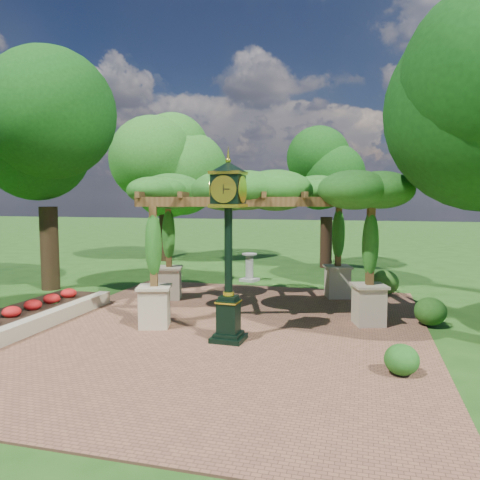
# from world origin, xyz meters

# --- Properties ---
(ground) EXTENTS (120.00, 120.00, 0.00)m
(ground) POSITION_xyz_m (0.00, 0.00, 0.00)
(ground) COLOR #1E4714
(ground) RESTS_ON ground
(brick_plaza) EXTENTS (10.00, 12.00, 0.04)m
(brick_plaza) POSITION_xyz_m (0.00, 1.00, 0.02)
(brick_plaza) COLOR brown
(brick_plaza) RESTS_ON ground
(border_wall) EXTENTS (0.35, 5.00, 0.40)m
(border_wall) POSITION_xyz_m (-4.60, 0.50, 0.20)
(border_wall) COLOR #C6B793
(border_wall) RESTS_ON ground
(flower_bed) EXTENTS (1.50, 5.00, 0.36)m
(flower_bed) POSITION_xyz_m (-5.50, 0.50, 0.18)
(flower_bed) COLOR red
(flower_bed) RESTS_ON ground
(pedestal_clock) EXTENTS (0.87, 0.87, 4.25)m
(pedestal_clock) POSITION_xyz_m (0.34, 0.17, 2.55)
(pedestal_clock) COLOR black
(pedestal_clock) RESTS_ON brick_plaza
(pergola) EXTENTS (7.43, 5.78, 4.11)m
(pergola) POSITION_xyz_m (0.35, 3.26, 3.37)
(pergola) COLOR #BDAF8D
(pergola) RESTS_ON brick_plaza
(sundial) EXTENTS (0.78, 0.78, 1.13)m
(sundial) POSITION_xyz_m (-1.08, 8.10, 0.50)
(sundial) COLOR gray
(sundial) RESTS_ON ground
(shrub_front) EXTENTS (0.80, 0.80, 0.59)m
(shrub_front) POSITION_xyz_m (4.10, -1.04, 0.33)
(shrub_front) COLOR #1E5618
(shrub_front) RESTS_ON brick_plaza
(shrub_mid) EXTENTS (1.03, 1.03, 0.74)m
(shrub_mid) POSITION_xyz_m (5.10, 2.79, 0.41)
(shrub_mid) COLOR #214F16
(shrub_mid) RESTS_ON brick_plaza
(shrub_back) EXTENTS (0.95, 0.95, 0.85)m
(shrub_back) POSITION_xyz_m (4.11, 6.58, 0.46)
(shrub_back) COLOR #30601B
(shrub_back) RESTS_ON brick_plaza
(tree_west_near) EXTENTS (4.25, 4.25, 7.87)m
(tree_west_near) POSITION_xyz_m (-7.79, 4.58, 5.40)
(tree_west_near) COLOR #332414
(tree_west_near) RESTS_ON ground
(tree_west_far) EXTENTS (4.23, 4.23, 7.65)m
(tree_west_far) POSITION_xyz_m (-6.91, 12.99, 5.26)
(tree_west_far) COLOR black
(tree_west_far) RESTS_ON ground
(tree_north) EXTENTS (3.24, 3.24, 6.31)m
(tree_north) POSITION_xyz_m (1.62, 12.66, 4.32)
(tree_north) COLOR #362015
(tree_north) RESTS_ON ground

